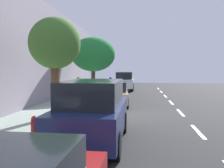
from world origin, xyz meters
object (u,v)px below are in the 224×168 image
cyclist_with_backpack (110,85)px  parked_suv_white_nearest (125,81)px  street_tree_near_cyclist (93,54)px  street_tree_mid_block (55,45)px  parked_sedan_tan_second (114,94)px  fire_hydrant (35,129)px  pedestrian_on_phone (78,85)px  parked_suv_dark_blue_mid (93,111)px  bicycle_at_curb (112,93)px

cyclist_with_backpack → parked_suv_white_nearest: bearing=-96.7°
street_tree_near_cyclist → street_tree_mid_block: street_tree_near_cyclist is taller
street_tree_near_cyclist → parked_sedan_tan_second: bearing=114.2°
street_tree_near_cyclist → street_tree_mid_block: size_ratio=1.06×
cyclist_with_backpack → street_tree_mid_block: street_tree_mid_block is taller
fire_hydrant → parked_suv_white_nearest: bearing=-94.1°
parked_suv_white_nearest → street_tree_near_cyclist: street_tree_near_cyclist is taller
cyclist_with_backpack → parked_sedan_tan_second: bearing=99.3°
parked_sedan_tan_second → cyclist_with_backpack: 4.88m
pedestrian_on_phone → street_tree_near_cyclist: bearing=-138.9°
street_tree_near_cyclist → pedestrian_on_phone: street_tree_near_cyclist is taller
parked_sedan_tan_second → cyclist_with_backpack: size_ratio=2.72×
street_tree_mid_block → fire_hydrant: (-0.78, 4.28, -2.92)m
cyclist_with_backpack → street_tree_near_cyclist: 2.94m
parked_sedan_tan_second → fire_hydrant: 9.28m
parked_suv_dark_blue_mid → bicycle_at_curb: (0.75, -12.82, -0.67)m
parked_suv_dark_blue_mid → street_tree_mid_block: size_ratio=1.02×
parked_sedan_tan_second → fire_hydrant: size_ratio=5.37×
parked_suv_white_nearest → street_tree_mid_block: street_tree_mid_block is taller
cyclist_with_backpack → pedestrian_on_phone: size_ratio=1.06×
street_tree_mid_block → parked_sedan_tan_second: bearing=-114.7°
parked_suv_white_nearest → fire_hydrant: size_ratio=5.61×
parked_sedan_tan_second → street_tree_mid_block: size_ratio=0.98×
parked_sedan_tan_second → parked_suv_dark_blue_mid: 8.48m
parked_sedan_tan_second → parked_suv_dark_blue_mid: parked_suv_dark_blue_mid is taller
parked_suv_white_nearest → street_tree_near_cyclist: size_ratio=0.97×
parked_sedan_tan_second → cyclist_with_backpack: (0.79, -4.81, 0.25)m
street_tree_mid_block → pedestrian_on_phone: size_ratio=2.92×
parked_suv_dark_blue_mid → street_tree_near_cyclist: street_tree_near_cyclist is taller
parked_suv_white_nearest → parked_suv_dark_blue_mid: bearing=90.5°
pedestrian_on_phone → parked_sedan_tan_second: bearing=129.3°
street_tree_near_cyclist → cyclist_with_backpack: bearing=172.3°
street_tree_near_cyclist → parked_suv_dark_blue_mid: bearing=100.2°
parked_sedan_tan_second → bicycle_at_curb: bearing=-82.5°
parked_sedan_tan_second → street_tree_mid_block: bearing=65.3°
bicycle_at_curb → pedestrian_on_phone: bearing=5.7°
pedestrian_on_phone → street_tree_mid_block: bearing=96.9°
parked_suv_dark_blue_mid → street_tree_near_cyclist: (2.43, -13.48, 2.52)m
bicycle_at_curb → cyclist_with_backpack: (0.22, -0.47, 0.65)m
street_tree_mid_block → pedestrian_on_phone: (1.08, -8.95, -2.46)m
street_tree_near_cyclist → pedestrian_on_phone: size_ratio=3.10×
street_tree_near_cyclist → pedestrian_on_phone: (1.08, 0.94, -2.54)m
bicycle_at_curb → parked_suv_white_nearest: bearing=-94.6°
parked_suv_white_nearest → pedestrian_on_phone: parked_suv_white_nearest is taller
parked_sedan_tan_second → pedestrian_on_phone: size_ratio=2.87×
parked_suv_white_nearest → street_tree_near_cyclist: 7.40m
bicycle_at_curb → cyclist_with_backpack: cyclist_with_backpack is taller
parked_suv_white_nearest → cyclist_with_backpack: 6.82m
bicycle_at_curb → street_tree_mid_block: size_ratio=0.32×
cyclist_with_backpack → street_tree_near_cyclist: (1.46, -0.20, 2.54)m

